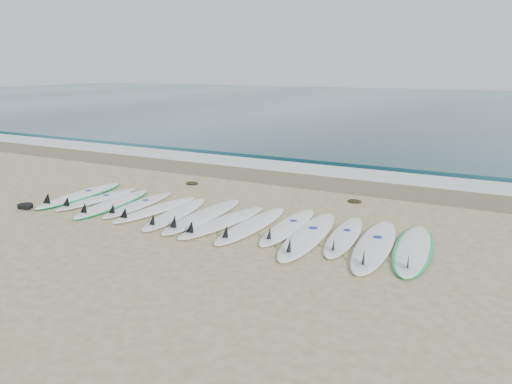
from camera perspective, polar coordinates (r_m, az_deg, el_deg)
The scene contains 22 objects.
ground at distance 10.14m, azimuth -4.37°, elevation -3.16°, with size 120.00×120.00×0.00m, color tan.
ocean at distance 41.10m, azimuth 20.86°, elevation 9.18°, with size 120.00×55.00×0.03m, color #1D4A56.
wet_sand_band at distance 13.65m, azimuth 4.82°, elevation 1.44°, with size 120.00×1.80×0.01m, color #6C6147.
foam_band at distance 14.92m, azimuth 6.95°, elevation 2.55°, with size 120.00×1.40×0.04m, color silver.
wave_crest at distance 16.30m, azimuth 8.86°, elevation 3.58°, with size 120.00×1.00×0.10m, color #1D4A56.
surfboard_0 at distance 12.50m, azimuth -19.54°, elevation -0.34°, with size 0.83×2.76×0.35m.
surfboard_1 at distance 12.01m, azimuth -17.79°, elevation -0.77°, with size 0.63×2.39×0.30m.
surfboard_2 at distance 11.53m, azimuth -16.16°, elevation -1.28°, with size 0.93×2.63×0.33m.
surfboard_3 at distance 11.28m, azimuth -13.41°, elevation -1.42°, with size 0.65×2.42×0.31m.
surfboard_4 at distance 10.82m, azimuth -11.54°, elevation -1.99°, with size 0.77×2.45×0.31m.
surfboard_5 at distance 10.42m, azimuth -9.28°, elevation -2.49°, with size 0.89×2.58×0.32m.
surfboard_6 at distance 10.18m, azimuth -6.23°, elevation -2.76°, with size 0.62×2.78×0.35m.
surfboard_7 at distance 9.77m, azimuth -3.97°, elevation -3.47°, with size 0.87×2.63×0.33m.
surfboard_8 at distance 9.55m, azimuth -0.67°, elevation -3.85°, with size 0.57×2.61×0.33m.
surfboard_9 at distance 9.50m, azimuth 3.58°, elevation -3.99°, with size 0.63×2.52×0.32m.
surfboard_10 at distance 9.03m, azimuth 5.87°, elevation -4.98°, with size 0.84×2.92×0.37m.
surfboard_11 at distance 9.10m, azimuth 9.97°, elevation -5.05°, with size 0.75×2.42×0.30m.
surfboard_12 at distance 8.74m, azimuth 13.33°, elevation -5.97°, with size 0.86×2.90×0.37m.
surfboard_13 at distance 8.78m, azimuth 17.52°, elevation -6.27°, with size 0.89×2.68×0.33m.
seaweed_near at distance 13.17m, azimuth -7.31°, elevation 1.01°, with size 0.35×0.27×0.07m, color black.
seaweed_far at distance 11.57m, azimuth 11.22°, elevation -1.02°, with size 0.33×0.25×0.06m, color black.
leash_coil at distance 11.99m, azimuth -24.84°, elevation -1.46°, with size 0.46×0.36×0.11m.
Camera 1 is at (5.20, -8.16, 3.03)m, focal length 35.00 mm.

